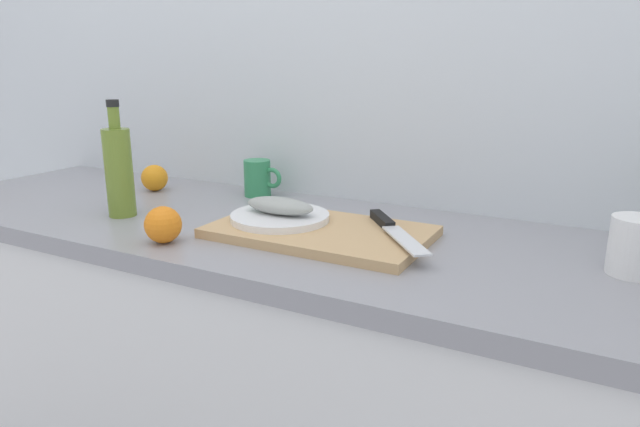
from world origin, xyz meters
TOP-DOWN VIEW (x-y plane):
  - back_wall at (0.00, 0.33)m, footprint 3.20×0.05m
  - kitchen_counter at (0.00, 0.00)m, footprint 2.00×0.60m
  - cutting_board at (0.14, -0.03)m, footprint 0.45×0.27m
  - white_plate at (0.03, -0.02)m, footprint 0.22×0.22m
  - fish_fillet at (0.03, -0.02)m, footprint 0.16×0.07m
  - chef_knife at (0.28, 0.02)m, footprint 0.21×0.24m
  - olive_oil_bottle at (-0.36, -0.11)m, footprint 0.06×0.06m
  - coffee_mug_0 at (-0.18, 0.22)m, footprint 0.11×0.07m
  - coffee_mug_1 at (0.72, 0.04)m, footprint 0.13×0.09m
  - orange_0 at (-0.12, -0.21)m, footprint 0.08×0.08m
  - orange_1 at (-0.48, 0.13)m, footprint 0.07×0.07m

SIDE VIEW (x-z plane):
  - kitchen_counter at x=0.00m, z-range 0.00..0.90m
  - cutting_board at x=0.14m, z-range 0.90..0.92m
  - white_plate at x=0.03m, z-range 0.92..0.93m
  - chef_knife at x=0.28m, z-range 0.92..0.94m
  - orange_1 at x=-0.48m, z-range 0.90..0.97m
  - orange_0 at x=-0.12m, z-range 0.90..0.98m
  - coffee_mug_0 at x=-0.18m, z-range 0.90..1.00m
  - coffee_mug_1 at x=0.72m, z-range 0.90..1.00m
  - fish_fillet at x=0.03m, z-range 0.94..0.97m
  - olive_oil_bottle at x=-0.36m, z-range 0.87..1.15m
  - back_wall at x=0.00m, z-range 0.00..2.50m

